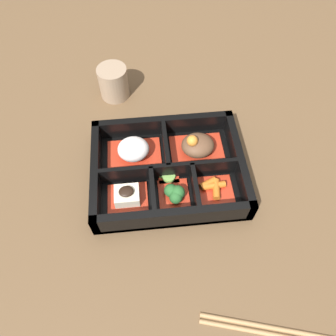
% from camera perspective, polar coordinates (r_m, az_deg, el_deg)
% --- Properties ---
extents(ground_plane, '(3.00, 3.00, 0.00)m').
position_cam_1_polar(ground_plane, '(0.63, 0.00, -1.24)').
color(ground_plane, brown).
extents(bento_base, '(0.28, 0.22, 0.01)m').
position_cam_1_polar(bento_base, '(0.63, 0.00, -1.00)').
color(bento_base, black).
rests_on(bento_base, ground_plane).
extents(bento_rim, '(0.28, 0.22, 0.05)m').
position_cam_1_polar(bento_rim, '(0.61, 0.07, -0.24)').
color(bento_rim, black).
rests_on(bento_rim, ground_plane).
extents(bowl_rice, '(0.10, 0.08, 0.05)m').
position_cam_1_polar(bowl_rice, '(0.63, -6.01, 2.97)').
color(bowl_rice, '#B22D19').
rests_on(bowl_rice, bento_base).
extents(bowl_stew, '(0.10, 0.08, 0.05)m').
position_cam_1_polar(bowl_stew, '(0.64, 5.12, 3.74)').
color(bowl_stew, '#B22D19').
rests_on(bowl_stew, bento_base).
extents(bowl_tofu, '(0.07, 0.06, 0.03)m').
position_cam_1_polar(bowl_tofu, '(0.59, -7.11, -4.95)').
color(bowl_tofu, '#B22D19').
rests_on(bowl_tofu, bento_base).
extents(bowl_greens, '(0.05, 0.06, 0.03)m').
position_cam_1_polar(bowl_greens, '(0.58, 1.26, -4.48)').
color(bowl_greens, '#B22D19').
rests_on(bowl_greens, bento_base).
extents(bowl_carrots, '(0.06, 0.06, 0.02)m').
position_cam_1_polar(bowl_carrots, '(0.60, 8.11, -3.60)').
color(bowl_carrots, '#B22D19').
rests_on(bowl_carrots, bento_base).
extents(bowl_pickles, '(0.04, 0.04, 0.01)m').
position_cam_1_polar(bowl_pickles, '(0.61, -0.12, -1.35)').
color(bowl_pickles, '#B22D19').
rests_on(bowl_pickles, bento_base).
extents(tea_cup, '(0.06, 0.06, 0.07)m').
position_cam_1_polar(tea_cup, '(0.75, -9.49, 14.60)').
color(tea_cup, gray).
rests_on(tea_cup, ground_plane).
extents(chopsticks, '(0.20, 0.07, 0.01)m').
position_cam_1_polar(chopsticks, '(0.56, 17.09, -25.35)').
color(chopsticks, '#A87F51').
rests_on(chopsticks, ground_plane).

